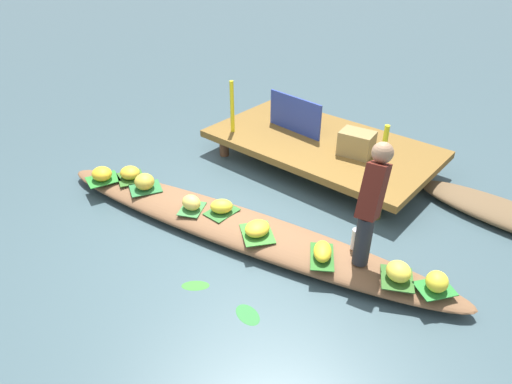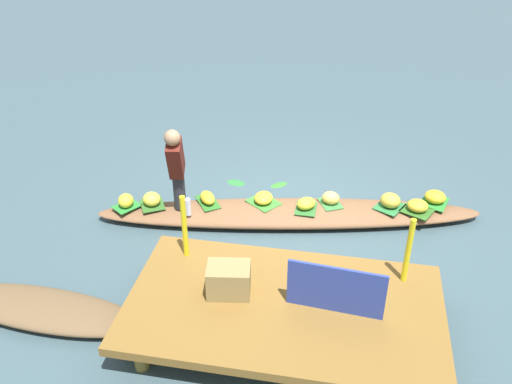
% 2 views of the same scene
% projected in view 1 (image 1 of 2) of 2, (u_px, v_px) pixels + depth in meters
% --- Properties ---
extents(canal_water, '(40.00, 40.00, 0.00)m').
position_uv_depth(canal_water, '(236.00, 234.00, 5.21)').
color(canal_water, '#3B5158').
rests_on(canal_water, ground).
extents(dock_platform, '(3.20, 1.80, 0.38)m').
position_uv_depth(dock_platform, '(322.00, 144.00, 6.49)').
color(dock_platform, brown).
rests_on(dock_platform, ground).
extents(vendor_boat, '(5.23, 1.66, 0.21)m').
position_uv_depth(vendor_boat, '(236.00, 227.00, 5.15)').
color(vendor_boat, brown).
rests_on(vendor_boat, ground).
extents(moored_boat, '(2.32, 0.76, 0.19)m').
position_uv_depth(moored_boat, '(510.00, 216.00, 5.36)').
color(moored_boat, brown).
rests_on(moored_boat, ground).
extents(leaf_mat_0, '(0.38, 0.41, 0.01)m').
position_uv_depth(leaf_mat_0, '(192.00, 209.00, 5.27)').
color(leaf_mat_0, '#387B3B').
rests_on(leaf_mat_0, vendor_boat).
extents(banana_bunch_0, '(0.26, 0.22, 0.18)m').
position_uv_depth(banana_bunch_0, '(191.00, 203.00, 5.23)').
color(banana_bunch_0, '#F5CE58').
rests_on(banana_bunch_0, vendor_boat).
extents(leaf_mat_1, '(0.44, 0.49, 0.01)m').
position_uv_depth(leaf_mat_1, '(322.00, 257.00, 4.54)').
color(leaf_mat_1, '#2B6824').
rests_on(leaf_mat_1, vendor_boat).
extents(banana_bunch_1, '(0.32, 0.36, 0.14)m').
position_uv_depth(banana_bunch_1, '(323.00, 251.00, 4.50)').
color(banana_bunch_1, yellow).
rests_on(banana_bunch_1, vendor_boat).
extents(leaf_mat_2, '(0.43, 0.45, 0.01)m').
position_uv_depth(leaf_mat_2, '(397.00, 278.00, 4.27)').
color(leaf_mat_2, '#316325').
rests_on(leaf_mat_2, vendor_boat).
extents(banana_bunch_2, '(0.34, 0.34, 0.18)m').
position_uv_depth(banana_bunch_2, '(399.00, 271.00, 4.22)').
color(banana_bunch_2, yellow).
rests_on(banana_bunch_2, vendor_boat).
extents(leaf_mat_3, '(0.53, 0.51, 0.01)m').
position_uv_depth(leaf_mat_3, '(257.00, 234.00, 4.86)').
color(leaf_mat_3, '#3A832E').
rests_on(leaf_mat_3, vendor_boat).
extents(banana_bunch_3, '(0.25, 0.30, 0.14)m').
position_uv_depth(banana_bunch_3, '(257.00, 228.00, 4.83)').
color(banana_bunch_3, yellow).
rests_on(banana_bunch_3, vendor_boat).
extents(leaf_mat_4, '(0.28, 0.37, 0.01)m').
position_uv_depth(leaf_mat_4, '(222.00, 212.00, 5.22)').
color(leaf_mat_4, '#2E692C').
rests_on(leaf_mat_4, vendor_boat).
extents(banana_bunch_4, '(0.33, 0.33, 0.16)m').
position_uv_depth(banana_bunch_4, '(221.00, 206.00, 5.17)').
color(banana_bunch_4, yellow).
rests_on(banana_bunch_4, vendor_boat).
extents(leaf_mat_5, '(0.44, 0.48, 0.01)m').
position_uv_depth(leaf_mat_5, '(103.00, 179.00, 5.85)').
color(leaf_mat_5, '#2A812D').
rests_on(leaf_mat_5, vendor_boat).
extents(banana_bunch_5, '(0.34, 0.31, 0.17)m').
position_uv_depth(banana_bunch_5, '(102.00, 174.00, 5.81)').
color(banana_bunch_5, yellow).
rests_on(banana_bunch_5, vendor_boat).
extents(leaf_mat_6, '(0.41, 0.42, 0.01)m').
position_uv_depth(leaf_mat_6, '(435.00, 289.00, 4.15)').
color(leaf_mat_6, '#297F30').
rests_on(leaf_mat_6, vendor_boat).
extents(banana_bunch_6, '(0.26, 0.28, 0.18)m').
position_uv_depth(banana_bunch_6, '(437.00, 281.00, 4.11)').
color(banana_bunch_6, yellow).
rests_on(banana_bunch_6, vendor_boat).
extents(leaf_mat_7, '(0.49, 0.46, 0.01)m').
position_uv_depth(leaf_mat_7, '(131.00, 178.00, 5.88)').
color(leaf_mat_7, '#306222').
rests_on(leaf_mat_7, vendor_boat).
extents(banana_bunch_7, '(0.31, 0.29, 0.16)m').
position_uv_depth(banana_bunch_7, '(130.00, 173.00, 5.84)').
color(banana_bunch_7, gold).
rests_on(banana_bunch_7, vendor_boat).
extents(leaf_mat_8, '(0.46, 0.49, 0.01)m').
position_uv_depth(leaf_mat_8, '(145.00, 188.00, 5.66)').
color(leaf_mat_8, '#2A7138').
rests_on(leaf_mat_8, vendor_boat).
extents(banana_bunch_8, '(0.36, 0.36, 0.20)m').
position_uv_depth(banana_bunch_8, '(144.00, 182.00, 5.61)').
color(banana_bunch_8, gold).
rests_on(banana_bunch_8, vendor_boat).
extents(vendor_person, '(0.26, 0.46, 1.23)m').
position_uv_depth(vendor_person, '(372.00, 200.00, 4.17)').
color(vendor_person, '#28282D').
rests_on(vendor_person, vendor_boat).
extents(water_bottle, '(0.08, 0.08, 0.24)m').
position_uv_depth(water_bottle, '(355.00, 239.00, 4.60)').
color(water_bottle, silver).
rests_on(water_bottle, vendor_boat).
extents(market_banner, '(0.96, 0.11, 0.54)m').
position_uv_depth(market_banner, '(295.00, 115.00, 6.59)').
color(market_banner, '#293D93').
rests_on(market_banner, dock_platform).
extents(railing_post_west, '(0.06, 0.06, 0.78)m').
position_uv_depth(railing_post_west, '(232.00, 107.00, 6.52)').
color(railing_post_west, yellow).
rests_on(railing_post_west, dock_platform).
extents(railing_post_east, '(0.06, 0.06, 0.78)m').
position_uv_depth(railing_post_east, '(382.00, 156.00, 5.20)').
color(railing_post_east, yellow).
rests_on(railing_post_east, dock_platform).
extents(produce_crate, '(0.48, 0.38, 0.33)m').
position_uv_depth(produce_crate, '(356.00, 143.00, 6.00)').
color(produce_crate, olive).
rests_on(produce_crate, dock_platform).
extents(drifting_plant_0, '(0.31, 0.29, 0.01)m').
position_uv_depth(drifting_plant_0, '(195.00, 285.00, 4.48)').
color(drifting_plant_0, '#36792C').
rests_on(drifting_plant_0, ground).
extents(drifting_plant_1, '(0.33, 0.26, 0.01)m').
position_uv_depth(drifting_plant_1, '(248.00, 315.00, 4.16)').
color(drifting_plant_1, '#2C7434').
rests_on(drifting_plant_1, ground).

